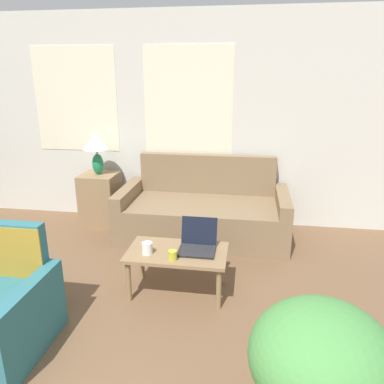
{
  "coord_description": "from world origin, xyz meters",
  "views": [
    {
      "loc": [
        1.41,
        -0.62,
        1.89
      ],
      "look_at": [
        0.86,
        2.88,
        0.75
      ],
      "focal_mm": 35.0,
      "sensor_mm": 36.0,
      "label": 1
    }
  ],
  "objects_px": {
    "table_lamp": "(96,146)",
    "cup_navy": "(147,248)",
    "cup_yellow": "(173,255)",
    "potted_plant": "(321,361)",
    "laptop": "(198,243)",
    "coffee_table": "(177,256)",
    "couch": "(204,213)"
  },
  "relations": [
    {
      "from": "table_lamp",
      "to": "cup_navy",
      "type": "distance_m",
      "value": 1.93
    },
    {
      "from": "cup_yellow",
      "to": "potted_plant",
      "type": "bearing_deg",
      "value": -47.92
    },
    {
      "from": "table_lamp",
      "to": "laptop",
      "type": "relative_size",
      "value": 1.62
    },
    {
      "from": "laptop",
      "to": "potted_plant",
      "type": "xyz_separation_m",
      "value": [
        0.82,
        -1.33,
        0.03
      ]
    },
    {
      "from": "table_lamp",
      "to": "coffee_table",
      "type": "height_order",
      "value": "table_lamp"
    },
    {
      "from": "couch",
      "to": "potted_plant",
      "type": "relative_size",
      "value": 2.49
    },
    {
      "from": "cup_yellow",
      "to": "laptop",
      "type": "bearing_deg",
      "value": 51.73
    },
    {
      "from": "couch",
      "to": "coffee_table",
      "type": "distance_m",
      "value": 1.29
    },
    {
      "from": "coffee_table",
      "to": "cup_yellow",
      "type": "height_order",
      "value": "cup_yellow"
    },
    {
      "from": "coffee_table",
      "to": "cup_yellow",
      "type": "xyz_separation_m",
      "value": [
        -0.01,
        -0.16,
        0.09
      ]
    },
    {
      "from": "cup_navy",
      "to": "potted_plant",
      "type": "relative_size",
      "value": 0.13
    },
    {
      "from": "laptop",
      "to": "couch",
      "type": "bearing_deg",
      "value": 94.58
    },
    {
      "from": "table_lamp",
      "to": "coffee_table",
      "type": "xyz_separation_m",
      "value": [
        1.28,
        -1.43,
        -0.67
      ]
    },
    {
      "from": "table_lamp",
      "to": "couch",
      "type": "bearing_deg",
      "value": -6.3
    },
    {
      "from": "couch",
      "to": "laptop",
      "type": "bearing_deg",
      "value": -85.42
    },
    {
      "from": "table_lamp",
      "to": "laptop",
      "type": "distance_m",
      "value": 2.08
    },
    {
      "from": "couch",
      "to": "coffee_table",
      "type": "bearing_deg",
      "value": -93.34
    },
    {
      "from": "coffee_table",
      "to": "cup_yellow",
      "type": "distance_m",
      "value": 0.19
    },
    {
      "from": "cup_navy",
      "to": "cup_yellow",
      "type": "distance_m",
      "value": 0.25
    },
    {
      "from": "coffee_table",
      "to": "cup_yellow",
      "type": "bearing_deg",
      "value": -92.29
    },
    {
      "from": "coffee_table",
      "to": "potted_plant",
      "type": "relative_size",
      "value": 1.11
    },
    {
      "from": "coffee_table",
      "to": "cup_navy",
      "type": "distance_m",
      "value": 0.28
    },
    {
      "from": "cup_navy",
      "to": "potted_plant",
      "type": "distance_m",
      "value": 1.71
    },
    {
      "from": "coffee_table",
      "to": "laptop",
      "type": "relative_size",
      "value": 2.74
    },
    {
      "from": "laptop",
      "to": "cup_navy",
      "type": "bearing_deg",
      "value": -160.08
    },
    {
      "from": "cup_navy",
      "to": "cup_yellow",
      "type": "bearing_deg",
      "value": -17.83
    },
    {
      "from": "cup_yellow",
      "to": "coffee_table",
      "type": "bearing_deg",
      "value": 87.71
    },
    {
      "from": "cup_navy",
      "to": "couch",
      "type": "bearing_deg",
      "value": 76.91
    },
    {
      "from": "coffee_table",
      "to": "cup_yellow",
      "type": "relative_size",
      "value": 10.5
    },
    {
      "from": "table_lamp",
      "to": "laptop",
      "type": "bearing_deg",
      "value": -43.23
    },
    {
      "from": "table_lamp",
      "to": "cup_yellow",
      "type": "xyz_separation_m",
      "value": [
        1.28,
        -1.6,
        -0.58
      ]
    },
    {
      "from": "coffee_table",
      "to": "potted_plant",
      "type": "bearing_deg",
      "value": -52.0
    }
  ]
}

